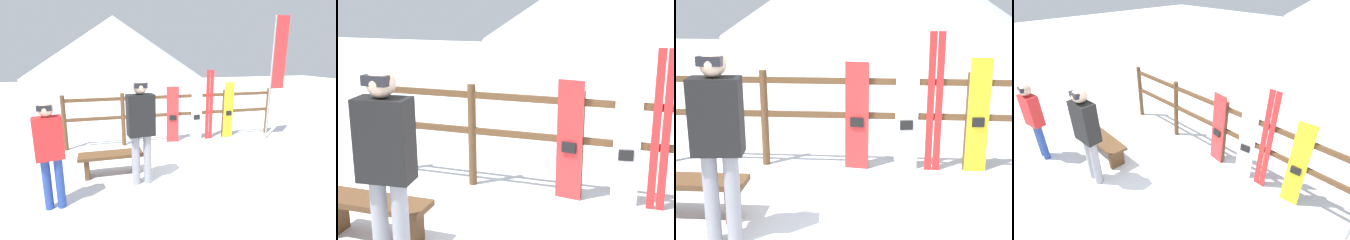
# 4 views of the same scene
# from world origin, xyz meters

# --- Properties ---
(fence) EXTENTS (5.41, 0.10, 1.28)m
(fence) POSITION_xyz_m (-0.00, 2.00, 0.76)
(fence) COLOR brown
(fence) RESTS_ON ground
(bench) EXTENTS (1.15, 0.36, 0.42)m
(bench) POSITION_xyz_m (-1.72, 0.41, 0.31)
(bench) COLOR brown
(bench) RESTS_ON ground
(person_black) EXTENTS (0.46, 0.28, 1.78)m
(person_black) POSITION_xyz_m (-1.23, -0.06, 1.04)
(person_black) COLOR gray
(person_black) RESTS_ON ground
(snowboard_red) EXTENTS (0.31, 0.09, 1.41)m
(snowboard_red) POSITION_xyz_m (-0.10, 1.95, 0.70)
(snowboard_red) COLOR red
(snowboard_red) RESTS_ON ground
(snowboard_white) EXTENTS (0.29, 0.08, 1.35)m
(snowboard_white) POSITION_xyz_m (0.53, 1.95, 0.67)
(snowboard_white) COLOR white
(snowboard_white) RESTS_ON ground
(ski_pair_red) EXTENTS (0.20, 0.02, 1.79)m
(ski_pair_red) POSITION_xyz_m (0.88, 1.95, 0.90)
(ski_pair_red) COLOR red
(ski_pair_red) RESTS_ON ground
(snowboard_yellow) EXTENTS (0.27, 0.08, 1.48)m
(snowboard_yellow) POSITION_xyz_m (1.43, 1.95, 0.73)
(snowboard_yellow) COLOR yellow
(snowboard_yellow) RESTS_ON ground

